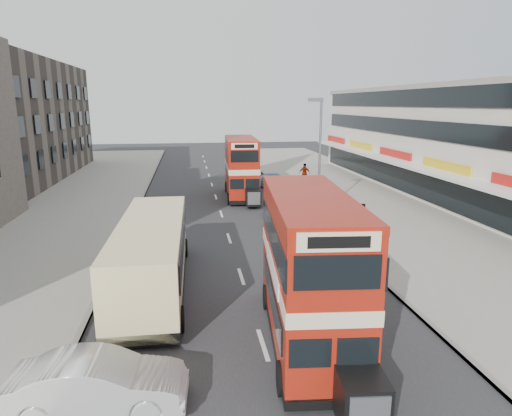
{
  "coord_description": "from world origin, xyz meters",
  "views": [
    {
      "loc": [
        -2.23,
        -11.02,
        7.76
      ],
      "look_at": [
        0.42,
        6.21,
        3.65
      ],
      "focal_mm": 31.14,
      "sensor_mm": 36.0,
      "label": 1
    }
  ],
  "objects_px": {
    "bus_main": "(309,269)",
    "car_right_b": "(296,206)",
    "street_lamp": "(319,149)",
    "pedestrian_far": "(304,173)",
    "car_left_front": "(99,384)",
    "car_right_c": "(268,180)",
    "coach": "(152,252)",
    "bus_second": "(241,167)",
    "pedestrian_near": "(362,216)",
    "cyclist": "(289,207)",
    "car_right_a": "(298,219)"
  },
  "relations": [
    {
      "from": "car_right_b",
      "to": "pedestrian_far",
      "type": "distance_m",
      "value": 12.17
    },
    {
      "from": "bus_main",
      "to": "cyclist",
      "type": "xyz_separation_m",
      "value": [
        3.21,
        16.68,
        -1.92
      ]
    },
    {
      "from": "car_right_a",
      "to": "street_lamp",
      "type": "bearing_deg",
      "value": 138.57
    },
    {
      "from": "street_lamp",
      "to": "bus_main",
      "type": "xyz_separation_m",
      "value": [
        -5.01,
        -15.93,
        -2.24
      ]
    },
    {
      "from": "car_left_front",
      "to": "pedestrian_near",
      "type": "relative_size",
      "value": 2.82
    },
    {
      "from": "cyclist",
      "to": "coach",
      "type": "bearing_deg",
      "value": -124.52
    },
    {
      "from": "bus_second",
      "to": "car_right_b",
      "type": "distance_m",
      "value": 7.6
    },
    {
      "from": "coach",
      "to": "car_right_c",
      "type": "relative_size",
      "value": 2.58
    },
    {
      "from": "bus_main",
      "to": "car_right_a",
      "type": "height_order",
      "value": "bus_main"
    },
    {
      "from": "street_lamp",
      "to": "pedestrian_far",
      "type": "bearing_deg",
      "value": 79.13
    },
    {
      "from": "car_right_a",
      "to": "cyclist",
      "type": "distance_m",
      "value": 3.06
    },
    {
      "from": "car_left_front",
      "to": "bus_main",
      "type": "bearing_deg",
      "value": -64.01
    },
    {
      "from": "coach",
      "to": "pedestrian_near",
      "type": "xyz_separation_m",
      "value": [
        12.23,
        7.13,
        -0.67
      ]
    },
    {
      "from": "pedestrian_near",
      "to": "cyclist",
      "type": "distance_m",
      "value": 5.67
    },
    {
      "from": "pedestrian_far",
      "to": "cyclist",
      "type": "relative_size",
      "value": 1.02
    },
    {
      "from": "street_lamp",
      "to": "coach",
      "type": "bearing_deg",
      "value": -134.12
    },
    {
      "from": "bus_second",
      "to": "car_right_c",
      "type": "relative_size",
      "value": 2.2
    },
    {
      "from": "car_left_front",
      "to": "coach",
      "type": "bearing_deg",
      "value": -2.25
    },
    {
      "from": "coach",
      "to": "car_right_c",
      "type": "distance_m",
      "value": 24.54
    },
    {
      "from": "car_left_front",
      "to": "car_right_a",
      "type": "bearing_deg",
      "value": -25.99
    },
    {
      "from": "car_right_b",
      "to": "cyclist",
      "type": "bearing_deg",
      "value": -70.55
    },
    {
      "from": "bus_main",
      "to": "pedestrian_near",
      "type": "height_order",
      "value": "bus_main"
    },
    {
      "from": "coach",
      "to": "car_right_a",
      "type": "bearing_deg",
      "value": 45.95
    },
    {
      "from": "car_right_b",
      "to": "pedestrian_near",
      "type": "height_order",
      "value": "pedestrian_near"
    },
    {
      "from": "coach",
      "to": "cyclist",
      "type": "relative_size",
      "value": 5.43
    },
    {
      "from": "bus_main",
      "to": "car_right_b",
      "type": "relative_size",
      "value": 1.9
    },
    {
      "from": "coach",
      "to": "car_right_a",
      "type": "relative_size",
      "value": 2.57
    },
    {
      "from": "street_lamp",
      "to": "pedestrian_near",
      "type": "xyz_separation_m",
      "value": [
        1.83,
        -3.59,
        -3.83
      ]
    },
    {
      "from": "cyclist",
      "to": "street_lamp",
      "type": "bearing_deg",
      "value": -20.35
    },
    {
      "from": "pedestrian_far",
      "to": "coach",
      "type": "bearing_deg",
      "value": -116.3
    },
    {
      "from": "bus_main",
      "to": "pedestrian_far",
      "type": "distance_m",
      "value": 29.51
    },
    {
      "from": "bus_main",
      "to": "coach",
      "type": "xyz_separation_m",
      "value": [
        -5.39,
        5.2,
        -0.92
      ]
    },
    {
      "from": "bus_main",
      "to": "car_left_front",
      "type": "distance_m",
      "value": 6.95
    },
    {
      "from": "car_left_front",
      "to": "pedestrian_far",
      "type": "xyz_separation_m",
      "value": [
        13.65,
        31.05,
        0.38
      ]
    },
    {
      "from": "bus_second",
      "to": "car_left_front",
      "type": "relative_size",
      "value": 1.97
    },
    {
      "from": "cyclist",
      "to": "car_right_c",
      "type": "bearing_deg",
      "value": 89.49
    },
    {
      "from": "bus_second",
      "to": "pedestrian_far",
      "type": "relative_size",
      "value": 4.55
    },
    {
      "from": "bus_main",
      "to": "bus_second",
      "type": "bearing_deg",
      "value": -86.01
    },
    {
      "from": "bus_second",
      "to": "coach",
      "type": "xyz_separation_m",
      "value": [
        -6.04,
        -18.39,
        -0.92
      ]
    },
    {
      "from": "car_left_front",
      "to": "cyclist",
      "type": "bearing_deg",
      "value": -22.27
    },
    {
      "from": "street_lamp",
      "to": "coach",
      "type": "distance_m",
      "value": 15.27
    },
    {
      "from": "car_right_b",
      "to": "cyclist",
      "type": "relative_size",
      "value": 2.46
    },
    {
      "from": "coach",
      "to": "car_left_front",
      "type": "distance_m",
      "value": 7.83
    },
    {
      "from": "street_lamp",
      "to": "bus_second",
      "type": "xyz_separation_m",
      "value": [
        -4.37,
        7.67,
        -2.24
      ]
    },
    {
      "from": "pedestrian_far",
      "to": "bus_main",
      "type": "bearing_deg",
      "value": -102.09
    },
    {
      "from": "car_right_b",
      "to": "cyclist",
      "type": "distance_m",
      "value": 0.61
    },
    {
      "from": "car_left_front",
      "to": "street_lamp",
      "type": "bearing_deg",
      "value": -27.44
    },
    {
      "from": "coach",
      "to": "car_left_front",
      "type": "height_order",
      "value": "coach"
    },
    {
      "from": "car_left_front",
      "to": "car_right_c",
      "type": "xyz_separation_m",
      "value": [
        9.99,
        30.48,
        -0.06
      ]
    },
    {
      "from": "street_lamp",
      "to": "coach",
      "type": "height_order",
      "value": "street_lamp"
    }
  ]
}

